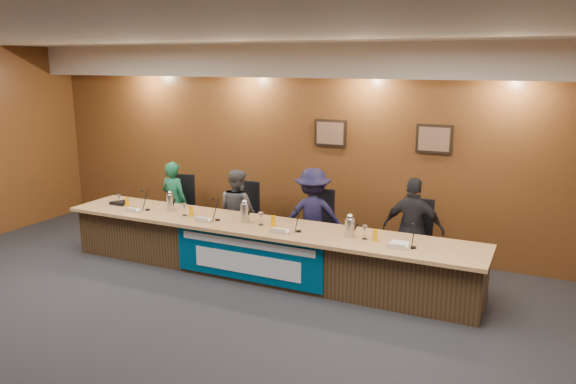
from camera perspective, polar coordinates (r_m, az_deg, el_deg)
name	(u,v)px	position (r m, az deg, el deg)	size (l,w,h in m)	color
floor	(153,351)	(6.23, -13.55, -15.43)	(10.00, 10.00, 0.00)	black
ceiling	(134,32)	(5.50, -15.39, 15.40)	(10.00, 8.00, 0.04)	silver
wall_back	(308,147)	(9.02, 2.01, 4.58)	(10.00, 0.04, 3.20)	brown
soffit	(302,61)	(8.69, 1.40, 13.20)	(10.00, 0.50, 0.50)	beige
dais_body	(261,251)	(7.92, -2.72, -5.98)	(6.00, 0.80, 0.70)	#3F2B18
dais_top	(259,226)	(7.76, -2.93, -3.47)	(6.10, 0.95, 0.05)	tan
banner	(247,258)	(7.56, -4.22, -6.68)	(2.20, 0.02, 0.65)	navy
banner_text_upper	(246,244)	(7.49, -4.29, -5.27)	(2.00, 0.01, 0.10)	silver
banner_text_lower	(246,264)	(7.58, -4.25, -7.28)	(1.60, 0.01, 0.28)	silver
wall_photo_left	(330,133)	(8.81, 4.34, 5.99)	(0.52, 0.04, 0.42)	black
wall_photo_right	(434,139)	(8.37, 14.64, 5.23)	(0.52, 0.04, 0.42)	black
panelist_a	(174,202)	(9.48, -11.47, -0.96)	(0.49, 0.32, 1.35)	#155D3A
panelist_b	(238,211)	(8.83, -5.15, -1.89)	(0.64, 0.50, 1.32)	#4B494E
panelist_c	(313,216)	(8.25, 2.52, -2.49)	(0.93, 0.53, 1.44)	#171433
panelist_d	(413,229)	(7.82, 12.59, -3.72)	(0.84, 0.35, 1.43)	black
office_chair_a	(179,211)	(9.61, -11.06, -1.95)	(0.48, 0.48, 0.08)	black
office_chair_b	(241,220)	(8.96, -4.80, -2.85)	(0.48, 0.48, 0.08)	black
office_chair_c	(315,230)	(8.41, 2.77, -3.89)	(0.48, 0.48, 0.08)	black
office_chair_d	(414,244)	(7.98, 12.67, -5.14)	(0.48, 0.48, 0.08)	black
nameplate_a	(130,209)	(8.65, -15.74, -1.72)	(0.24, 0.06, 0.09)	white
microphone_a	(148,210)	(8.72, -14.07, -1.75)	(0.07, 0.07, 0.02)	black
juice_glass_a	(127,203)	(8.96, -16.02, -1.04)	(0.06, 0.06, 0.15)	#E29B00
water_glass_a	(119,200)	(9.10, -16.79, -0.79)	(0.08, 0.08, 0.18)	silver
nameplate_b	(201,219)	(7.93, -8.83, -2.73)	(0.24, 0.06, 0.09)	white
microphone_b	(218,220)	(7.98, -7.17, -2.82)	(0.07, 0.07, 0.02)	black
juice_glass_b	(191,211)	(8.24, -9.81, -1.93)	(0.06, 0.06, 0.15)	#E29B00
water_glass_b	(184,210)	(8.29, -10.49, -1.77)	(0.08, 0.08, 0.18)	silver
nameplate_c	(278,230)	(7.31, -0.98, -3.92)	(0.24, 0.06, 0.09)	white
microphone_c	(298,231)	(7.40, 1.07, -3.99)	(0.07, 0.07, 0.02)	black
juice_glass_c	(273,221)	(7.62, -1.51, -2.98)	(0.06, 0.06, 0.15)	#E29B00
water_glass_c	(261,219)	(7.68, -2.77, -2.74)	(0.08, 0.08, 0.18)	silver
nameplate_d	(396,246)	(6.84, 10.91, -5.39)	(0.24, 0.06, 0.09)	white
microphone_d	(413,247)	(6.93, 12.62, -5.52)	(0.07, 0.07, 0.02)	black
juice_glass_d	(375,235)	(7.09, 8.86, -4.37)	(0.06, 0.06, 0.15)	#E29B00
water_glass_d	(365,232)	(7.14, 7.79, -4.08)	(0.08, 0.08, 0.18)	silver
carafe_left	(171,203)	(8.59, -11.85, -1.07)	(0.11, 0.11, 0.25)	silver
carafe_mid	(245,213)	(7.83, -4.39, -2.16)	(0.12, 0.12, 0.26)	silver
carafe_right	(350,228)	(7.21, 6.30, -3.64)	(0.13, 0.13, 0.24)	silver
speakerphone	(120,203)	(9.18, -16.74, -1.08)	(0.32, 0.32, 0.05)	black
paper_stack	(399,244)	(7.04, 11.24, -5.22)	(0.22, 0.30, 0.01)	white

